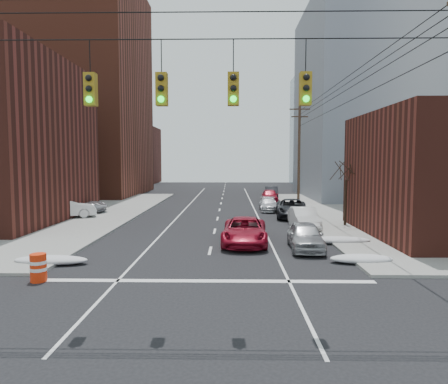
{
  "coord_description": "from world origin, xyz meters",
  "views": [
    {
      "loc": [
        1.13,
        -9.43,
        4.92
      ],
      "look_at": [
        0.71,
        14.76,
        3.0
      ],
      "focal_mm": 32.0,
      "sensor_mm": 36.0,
      "label": 1
    }
  ],
  "objects_px": {
    "parked_car_a": "(305,236)",
    "parked_car_c": "(292,208)",
    "lot_car_b": "(80,205)",
    "lot_car_d": "(38,201)",
    "construction_barrel": "(38,267)",
    "parked_car_e": "(270,196)",
    "parked_car_b": "(304,218)",
    "lot_car_a": "(66,208)",
    "red_pickup": "(245,231)",
    "parked_car_d": "(269,205)",
    "parked_car_f": "(271,192)"
  },
  "relations": [
    {
      "from": "parked_car_a",
      "to": "parked_car_c",
      "type": "relative_size",
      "value": 0.78
    },
    {
      "from": "lot_car_b",
      "to": "lot_car_d",
      "type": "distance_m",
      "value": 6.31
    },
    {
      "from": "construction_barrel",
      "to": "parked_car_e",
      "type": "bearing_deg",
      "value": 68.17
    },
    {
      "from": "parked_car_b",
      "to": "construction_barrel",
      "type": "height_order",
      "value": "parked_car_b"
    },
    {
      "from": "parked_car_a",
      "to": "lot_car_a",
      "type": "xyz_separation_m",
      "value": [
        -17.87,
        10.93,
        0.18
      ]
    },
    {
      "from": "red_pickup",
      "to": "parked_car_d",
      "type": "distance_m",
      "value": 15.65
    },
    {
      "from": "parked_car_b",
      "to": "parked_car_c",
      "type": "relative_size",
      "value": 0.81
    },
    {
      "from": "parked_car_f",
      "to": "construction_barrel",
      "type": "xyz_separation_m",
      "value": [
        -13.1,
        -36.16,
        -0.17
      ]
    },
    {
      "from": "lot_car_a",
      "to": "parked_car_f",
      "type": "bearing_deg",
      "value": -68.03
    },
    {
      "from": "parked_car_e",
      "to": "lot_car_b",
      "type": "bearing_deg",
      "value": -148.4
    },
    {
      "from": "parked_car_e",
      "to": "lot_car_a",
      "type": "relative_size",
      "value": 0.95
    },
    {
      "from": "parked_car_c",
      "to": "lot_car_a",
      "type": "relative_size",
      "value": 1.19
    },
    {
      "from": "parked_car_c",
      "to": "parked_car_f",
      "type": "distance_m",
      "value": 17.72
    },
    {
      "from": "parked_car_e",
      "to": "lot_car_b",
      "type": "height_order",
      "value": "parked_car_e"
    },
    {
      "from": "lot_car_b",
      "to": "lot_car_d",
      "type": "xyz_separation_m",
      "value": [
        -5.42,
        3.23,
        0.05
      ]
    },
    {
      "from": "lot_car_d",
      "to": "parked_car_f",
      "type": "bearing_deg",
      "value": -43.46
    },
    {
      "from": "red_pickup",
      "to": "parked_car_a",
      "type": "xyz_separation_m",
      "value": [
        3.31,
        -1.41,
        -0.02
      ]
    },
    {
      "from": "red_pickup",
      "to": "parked_car_a",
      "type": "distance_m",
      "value": 3.59
    },
    {
      "from": "parked_car_b",
      "to": "lot_car_b",
      "type": "relative_size",
      "value": 0.92
    },
    {
      "from": "red_pickup",
      "to": "lot_car_b",
      "type": "bearing_deg",
      "value": 141.35
    },
    {
      "from": "parked_car_e",
      "to": "construction_barrel",
      "type": "xyz_separation_m",
      "value": [
        -12.37,
        -30.88,
        -0.19
      ]
    },
    {
      "from": "parked_car_c",
      "to": "parked_car_d",
      "type": "relative_size",
      "value": 1.32
    },
    {
      "from": "parked_car_a",
      "to": "parked_car_c",
      "type": "distance_m",
      "value": 12.45
    },
    {
      "from": "red_pickup",
      "to": "parked_car_e",
      "type": "bearing_deg",
      "value": 83.67
    },
    {
      "from": "parked_car_b",
      "to": "lot_car_a",
      "type": "bearing_deg",
      "value": 166.15
    },
    {
      "from": "lot_car_d",
      "to": "parked_car_d",
      "type": "bearing_deg",
      "value": -72.44
    },
    {
      "from": "parked_car_f",
      "to": "red_pickup",
      "type": "bearing_deg",
      "value": -96.24
    },
    {
      "from": "parked_car_c",
      "to": "lot_car_a",
      "type": "height_order",
      "value": "lot_car_a"
    },
    {
      "from": "parked_car_a",
      "to": "parked_car_e",
      "type": "relative_size",
      "value": 0.98
    },
    {
      "from": "parked_car_e",
      "to": "construction_barrel",
      "type": "bearing_deg",
      "value": -109.82
    },
    {
      "from": "lot_car_a",
      "to": "lot_car_b",
      "type": "bearing_deg",
      "value": -20.8
    },
    {
      "from": "red_pickup",
      "to": "construction_barrel",
      "type": "bearing_deg",
      "value": -136.51
    },
    {
      "from": "parked_car_b",
      "to": "parked_car_f",
      "type": "distance_m",
      "value": 23.34
    },
    {
      "from": "parked_car_b",
      "to": "lot_car_a",
      "type": "distance_m",
      "value": 19.47
    },
    {
      "from": "parked_car_f",
      "to": "lot_car_d",
      "type": "relative_size",
      "value": 1.04
    },
    {
      "from": "parked_car_c",
      "to": "lot_car_d",
      "type": "xyz_separation_m",
      "value": [
        -24.59,
        5.2,
        0.11
      ]
    },
    {
      "from": "lot_car_a",
      "to": "lot_car_d",
      "type": "distance_m",
      "value": 8.68
    },
    {
      "from": "red_pickup",
      "to": "parked_car_b",
      "type": "xyz_separation_m",
      "value": [
        4.46,
        5.37,
        -0.02
      ]
    },
    {
      "from": "parked_car_f",
      "to": "construction_barrel",
      "type": "distance_m",
      "value": 38.46
    },
    {
      "from": "parked_car_d",
      "to": "lot_car_a",
      "type": "relative_size",
      "value": 0.9
    },
    {
      "from": "lot_car_d",
      "to": "construction_barrel",
      "type": "relative_size",
      "value": 3.85
    },
    {
      "from": "parked_car_b",
      "to": "parked_car_f",
      "type": "xyz_separation_m",
      "value": [
        0.0,
        23.34,
        -0.0
      ]
    },
    {
      "from": "parked_car_a",
      "to": "lot_car_a",
      "type": "bearing_deg",
      "value": 151.57
    },
    {
      "from": "parked_car_e",
      "to": "lot_car_d",
      "type": "height_order",
      "value": "lot_car_d"
    },
    {
      "from": "lot_car_d",
      "to": "parked_car_e",
      "type": "bearing_deg",
      "value": -53.57
    },
    {
      "from": "red_pickup",
      "to": "lot_car_b",
      "type": "relative_size",
      "value": 1.11
    },
    {
      "from": "parked_car_d",
      "to": "lot_car_d",
      "type": "relative_size",
      "value": 0.98
    },
    {
      "from": "red_pickup",
      "to": "lot_car_a",
      "type": "height_order",
      "value": "lot_car_a"
    },
    {
      "from": "red_pickup",
      "to": "parked_car_f",
      "type": "distance_m",
      "value": 29.05
    },
    {
      "from": "parked_car_b",
      "to": "parked_car_e",
      "type": "bearing_deg",
      "value": 90.77
    }
  ]
}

